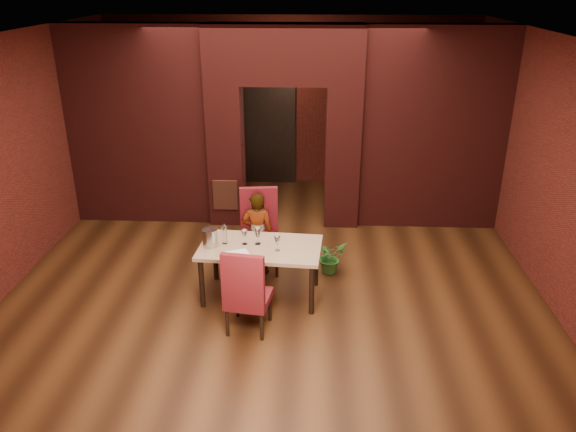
# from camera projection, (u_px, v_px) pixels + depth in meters

# --- Properties ---
(floor) EXTENTS (8.00, 8.00, 0.00)m
(floor) POSITION_uv_depth(u_px,v_px,m) (276.00, 277.00, 7.78)
(floor) COLOR #472611
(floor) RESTS_ON ground
(ceiling) EXTENTS (7.00, 8.00, 0.04)m
(ceiling) POSITION_uv_depth(u_px,v_px,m) (274.00, 37.00, 6.51)
(ceiling) COLOR silver
(ceiling) RESTS_ON ground
(wall_back) EXTENTS (7.00, 0.04, 3.20)m
(wall_back) POSITION_uv_depth(u_px,v_px,m) (290.00, 102.00, 10.81)
(wall_back) COLOR maroon
(wall_back) RESTS_ON ground
(wall_front) EXTENTS (7.00, 0.04, 3.20)m
(wall_front) POSITION_uv_depth(u_px,v_px,m) (229.00, 371.00, 3.47)
(wall_front) COLOR maroon
(wall_front) RESTS_ON ground
(wall_left) EXTENTS (0.04, 8.00, 3.20)m
(wall_left) POSITION_uv_depth(u_px,v_px,m) (8.00, 163.00, 7.31)
(wall_left) COLOR maroon
(wall_left) RESTS_ON ground
(wall_right) EXTENTS (0.04, 8.00, 3.20)m
(wall_right) POSITION_uv_depth(u_px,v_px,m) (555.00, 172.00, 6.98)
(wall_right) COLOR maroon
(wall_right) RESTS_ON ground
(pillar_left) EXTENTS (0.55, 0.55, 2.30)m
(pillar_left) POSITION_uv_depth(u_px,v_px,m) (226.00, 154.00, 9.20)
(pillar_left) COLOR maroon
(pillar_left) RESTS_ON ground
(pillar_right) EXTENTS (0.55, 0.55, 2.30)m
(pillar_right) POSITION_uv_depth(u_px,v_px,m) (342.00, 156.00, 9.11)
(pillar_right) COLOR maroon
(pillar_right) RESTS_ON ground
(lintel) EXTENTS (2.45, 0.55, 0.90)m
(lintel) POSITION_uv_depth(u_px,v_px,m) (284.00, 54.00, 8.53)
(lintel) COLOR maroon
(lintel) RESTS_ON ground
(wing_wall_left) EXTENTS (2.28, 0.35, 3.20)m
(wing_wall_left) POSITION_uv_depth(u_px,v_px,m) (139.00, 127.00, 9.09)
(wing_wall_left) COLOR maroon
(wing_wall_left) RESTS_ON ground
(wing_wall_right) EXTENTS (2.28, 0.35, 3.20)m
(wing_wall_right) POSITION_uv_depth(u_px,v_px,m) (433.00, 130.00, 8.87)
(wing_wall_right) COLOR maroon
(wing_wall_right) RESTS_ON ground
(vent_panel) EXTENTS (0.40, 0.03, 0.50)m
(vent_panel) POSITION_uv_depth(u_px,v_px,m) (225.00, 195.00, 9.17)
(vent_panel) COLOR #A74A30
(vent_panel) RESTS_ON ground
(rear_door) EXTENTS (0.90, 0.08, 2.10)m
(rear_door) POSITION_uv_depth(u_px,v_px,m) (269.00, 131.00, 11.00)
(rear_door) COLOR black
(rear_door) RESTS_ON ground
(rear_door_frame) EXTENTS (1.02, 0.04, 2.22)m
(rear_door_frame) POSITION_uv_depth(u_px,v_px,m) (269.00, 131.00, 10.96)
(rear_door_frame) COLOR black
(rear_door_frame) RESTS_ON ground
(dining_table) EXTENTS (1.58, 0.96, 0.71)m
(dining_table) POSITION_uv_depth(u_px,v_px,m) (261.00, 271.00, 7.21)
(dining_table) COLOR tan
(dining_table) RESTS_ON ground
(chair_far) EXTENTS (0.59, 0.59, 1.16)m
(chair_far) POSITION_uv_depth(u_px,v_px,m) (260.00, 232.00, 7.76)
(chair_far) COLOR maroon
(chair_far) RESTS_ON ground
(chair_near) EXTENTS (0.55, 0.55, 1.07)m
(chair_near) POSITION_uv_depth(u_px,v_px,m) (248.00, 289.00, 6.46)
(chair_near) COLOR maroon
(chair_near) RESTS_ON ground
(person_seated) EXTENTS (0.44, 0.30, 1.19)m
(person_seated) POSITION_uv_depth(u_px,v_px,m) (257.00, 234.00, 7.69)
(person_seated) COLOR white
(person_seated) RESTS_ON ground
(wine_glass_a) EXTENTS (0.08, 0.08, 0.20)m
(wine_glass_a) POSITION_uv_depth(u_px,v_px,m) (244.00, 237.00, 7.08)
(wine_glass_a) COLOR white
(wine_glass_a) RESTS_ON dining_table
(wine_glass_b) EXTENTS (0.09, 0.09, 0.22)m
(wine_glass_b) POSITION_uv_depth(u_px,v_px,m) (258.00, 236.00, 7.08)
(wine_glass_b) COLOR white
(wine_glass_b) RESTS_ON dining_table
(wine_glass_c) EXTENTS (0.08, 0.08, 0.19)m
(wine_glass_c) POSITION_uv_depth(u_px,v_px,m) (277.00, 244.00, 6.92)
(wine_glass_c) COLOR white
(wine_glass_c) RESTS_ON dining_table
(tasting_sheet) EXTENTS (0.33, 0.30, 0.00)m
(tasting_sheet) POSITION_uv_depth(u_px,v_px,m) (237.00, 254.00, 6.88)
(tasting_sheet) COLOR white
(tasting_sheet) RESTS_ON dining_table
(wine_bucket) EXTENTS (0.19, 0.19, 0.23)m
(wine_bucket) POSITION_uv_depth(u_px,v_px,m) (210.00, 238.00, 7.02)
(wine_bucket) COLOR #ABAAB2
(wine_bucket) RESTS_ON dining_table
(water_bottle) EXTENTS (0.06, 0.06, 0.26)m
(water_bottle) POSITION_uv_depth(u_px,v_px,m) (225.00, 234.00, 7.09)
(water_bottle) COLOR silver
(water_bottle) RESTS_ON dining_table
(potted_plant) EXTENTS (0.55, 0.55, 0.47)m
(potted_plant) POSITION_uv_depth(u_px,v_px,m) (330.00, 257.00, 7.84)
(potted_plant) COLOR #30712B
(potted_plant) RESTS_ON ground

